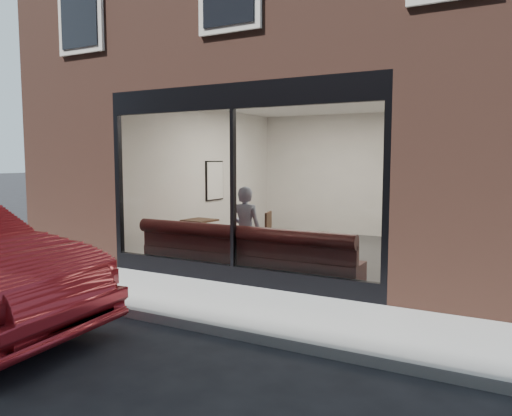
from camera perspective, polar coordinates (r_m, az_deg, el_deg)
The scene contains 21 objects.
ground at distance 6.61m, azimuth -12.09°, elevation -12.31°, with size 120.00×120.00×0.00m, color black.
sidewalk_near at distance 7.36m, azimuth -6.91°, elevation -10.31°, with size 40.00×2.00×0.01m, color gray.
kerb_near at distance 6.55m, azimuth -12.40°, elevation -11.91°, with size 40.00×0.10×0.12m, color gray.
host_building_pier_left at distance 14.99m, azimuth -2.99°, elevation 4.04°, with size 2.50×12.00×3.20m, color brown.
host_building_pier_right at distance 12.74m, azimuth 27.07°, elevation 3.14°, with size 2.50×12.00×3.20m, color brown.
host_building_backfill at distance 16.27m, azimuth 14.09°, elevation 4.00°, with size 5.00×6.00×3.20m, color brown.
cafe_floor at distance 10.77m, azimuth 5.66°, elevation -5.09°, with size 6.00×6.00×0.00m, color #2D2D30.
cafe_ceiling at distance 10.64m, azimuth 5.83°, elevation 11.92°, with size 6.00×6.00×0.00m, color white.
cafe_wall_back at distance 13.39m, azimuth 10.79°, elevation 3.75°, with size 5.00×5.00×0.00m, color silver.
cafe_wall_left at distance 11.79m, azimuth -5.48°, elevation 3.58°, with size 6.00×6.00×0.00m, color silver.
cafe_wall_right at distance 9.88m, azimuth 19.17°, elevation 2.89°, with size 6.00×6.00×0.00m, color silver.
storefront_kick at distance 8.17m, azimuth -2.58°, elevation -7.61°, with size 5.00×0.10×0.30m, color black.
storefront_header at distance 8.01m, azimuth -2.67°, elevation 12.66°, with size 5.00×0.10×0.40m, color black.
storefront_mullion at distance 7.96m, azimuth -2.62°, elevation 2.24°, with size 0.06×0.10×2.50m, color black.
storefront_glass at distance 7.94m, azimuth -2.74°, elevation 2.23°, with size 4.80×4.80×0.00m, color white.
banquette at distance 8.48m, azimuth -1.17°, elevation -6.58°, with size 4.00×0.55×0.45m, color black.
person at distance 8.69m, azimuth -1.26°, elevation -2.60°, with size 0.57×0.37×1.55m, color #8B98B5.
cafe_table_left at distance 10.48m, azimuth -6.46°, elevation -1.41°, with size 0.59×0.59×0.04m, color black.
cafe_table_right at distance 8.51m, azimuth 5.61°, elevation -3.05°, with size 0.69×0.69×0.04m, color black.
cafe_chair_left at distance 10.23m, azimuth 0.37°, elevation -4.38°, with size 0.47×0.47×0.04m, color black.
wall_poster at distance 11.96m, azimuth -4.69°, elevation 3.14°, with size 0.02×0.66×0.88m, color white.
Camera 1 is at (4.15, -4.73, 2.03)m, focal length 35.00 mm.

